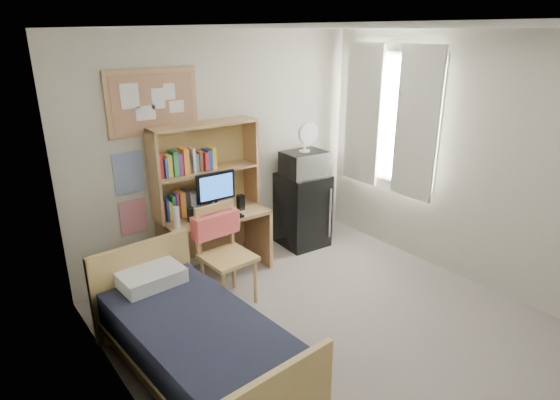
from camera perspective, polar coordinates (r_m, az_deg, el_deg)
floor at (r=4.38m, az=8.72°, el=-16.59°), size 3.60×4.20×0.02m
ceiling at (r=3.53m, az=11.06°, el=19.93°), size 3.60×4.20×0.02m
wall_back at (r=5.33m, az=-6.94°, el=5.92°), size 3.60×0.04×2.60m
wall_left at (r=2.81m, az=-16.52°, el=-8.04°), size 0.04×4.20×2.60m
wall_right at (r=5.17m, az=23.59°, el=3.94°), size 0.04×4.20×2.60m
window_unit at (r=5.72m, az=13.27°, el=9.58°), size 0.10×1.40×1.70m
curtain_left at (r=5.46m, az=16.31°, el=8.82°), size 0.04×0.55×1.70m
curtain_right at (r=5.96m, az=10.10°, el=10.19°), size 0.04×0.55×1.70m
bulletin_board at (r=4.86m, az=-15.22°, el=11.47°), size 0.94×0.03×0.64m
poster_wave at (r=4.89m, az=-17.98°, el=3.19°), size 0.30×0.01×0.42m
poster_japan at (r=5.04m, az=-17.42°, el=-1.93°), size 0.28×0.01×0.36m
desk at (r=5.25m, az=-7.81°, el=-5.31°), size 1.15×0.60×0.71m
desk_chair at (r=4.63m, az=-6.35°, el=-6.86°), size 0.53×0.53×1.01m
mini_fridge at (r=5.88m, az=2.75°, el=-1.19°), size 0.58×0.58×0.92m
bed at (r=3.87m, az=-9.85°, el=-17.44°), size 1.02×1.88×0.50m
hutch at (r=5.08m, az=-9.07°, el=3.91°), size 1.19×0.33×0.97m
monitor at (r=4.98m, az=-7.79°, el=0.61°), size 0.44×0.04×0.47m
keyboard at (r=4.94m, az=-6.89°, el=-2.26°), size 0.43×0.15×0.02m
speaker_left at (r=4.90m, az=-10.78°, el=-1.80°), size 0.06×0.06×0.15m
speaker_right at (r=5.17m, az=-4.81°, el=-0.29°), size 0.07×0.07×0.17m
water_bottle at (r=4.79m, az=-12.52°, el=-2.06°), size 0.06×0.06×0.22m
hoodie at (r=4.66m, az=-7.87°, el=-2.96°), size 0.49×0.17×0.23m
microwave at (r=5.68m, az=2.97°, el=4.47°), size 0.53×0.42×0.29m
desk_fan at (r=5.60m, az=3.03°, el=7.52°), size 0.28×0.28×0.32m
pillow at (r=4.26m, az=-15.46°, el=-9.02°), size 0.55×0.40×0.13m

